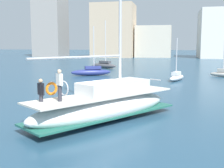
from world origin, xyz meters
name	(u,v)px	position (x,y,z in m)	size (l,w,h in m)	color
ground_plane	(93,120)	(0.00, 0.00, 0.00)	(400.00, 400.00, 0.00)	#284C66
main_sailboat	(105,104)	(0.75, 0.03, 0.92)	(7.52, 9.22, 14.40)	silver
moored_sloop_near	(177,77)	(4.76, 19.30, 0.45)	(2.26, 4.20, 4.95)	silver
moored_sloop_far	(104,65)	(-7.89, 35.02, 0.59)	(5.48, 3.83, 8.36)	#4C4C51
moored_catamaran	(91,71)	(-6.62, 22.53, 0.56)	(5.49, 3.48, 6.64)	navy
waterfront_buildings	(165,30)	(1.29, 80.05, 8.81)	(85.35, 20.59, 26.69)	gray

